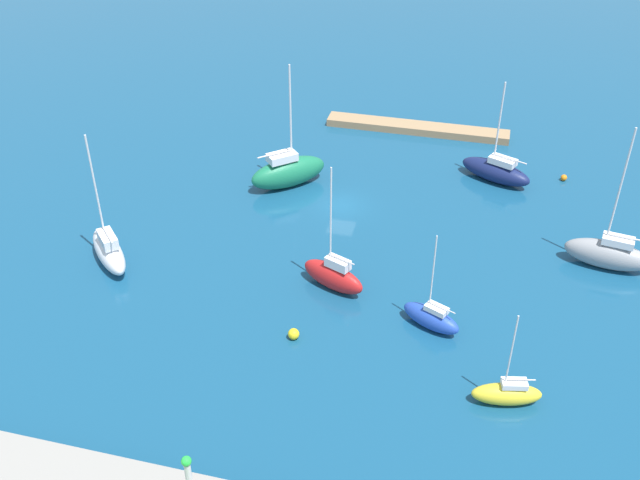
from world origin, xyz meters
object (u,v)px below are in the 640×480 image
object	(u,v)px
sailboat_green_mid_basin	(288,171)
sailboat_blue_near_pier	(431,317)
harbor_beacon	(189,477)
mooring_buoy_yellow	(294,334)
pier_dock	(417,128)
sailboat_gray_far_north	(608,253)
sailboat_navy_inner_mooring	(496,170)
sailboat_white_far_south	(109,250)
sailboat_red_east_end	(333,275)
sailboat_yellow_by_breakwater	(507,393)
mooring_buoy_orange	(564,178)

from	to	relation	value
sailboat_green_mid_basin	sailboat_blue_near_pier	distance (m)	23.74
harbor_beacon	mooring_buoy_yellow	bearing A→B (deg)	-94.33
pier_dock	sailboat_gray_far_north	size ratio (longest dim) A/B	1.61
pier_dock	sailboat_navy_inner_mooring	xyz separation A→B (m)	(-8.99, 9.21, 0.74)
sailboat_white_far_south	mooring_buoy_yellow	distance (m)	18.12
pier_dock	harbor_beacon	world-z (taller)	harbor_beacon
sailboat_white_far_south	sailboat_green_mid_basin	xyz separation A→B (m)	(-10.73, -15.89, 0.32)
sailboat_red_east_end	mooring_buoy_yellow	world-z (taller)	sailboat_red_east_end
sailboat_yellow_by_breakwater	sailboat_green_mid_basin	world-z (taller)	sailboat_green_mid_basin
sailboat_gray_far_north	sailboat_blue_near_pier	bearing A→B (deg)	49.90
harbor_beacon	sailboat_white_far_south	distance (m)	26.61
sailboat_red_east_end	sailboat_yellow_by_breakwater	size ratio (longest dim) A/B	1.46
sailboat_blue_near_pier	mooring_buoy_orange	distance (m)	27.08
harbor_beacon	sailboat_yellow_by_breakwater	world-z (taller)	sailboat_yellow_by_breakwater
sailboat_green_mid_basin	sailboat_gray_far_north	bearing A→B (deg)	-55.11
sailboat_green_mid_basin	sailboat_blue_near_pier	size ratio (longest dim) A/B	1.53
sailboat_green_mid_basin	mooring_buoy_yellow	world-z (taller)	sailboat_green_mid_basin
sailboat_navy_inner_mooring	sailboat_green_mid_basin	world-z (taller)	sailboat_green_mid_basin
sailboat_yellow_by_breakwater	sailboat_red_east_end	bearing A→B (deg)	-45.95
sailboat_green_mid_basin	sailboat_blue_near_pier	xyz separation A→B (m)	(-16.02, 17.51, -0.66)
sailboat_white_far_south	sailboat_blue_near_pier	bearing A→B (deg)	-136.97
sailboat_navy_inner_mooring	mooring_buoy_orange	xyz separation A→B (m)	(-6.60, -1.72, -0.83)
mooring_buoy_orange	sailboat_white_far_south	bearing A→B (deg)	32.59
sailboat_blue_near_pier	sailboat_gray_far_north	xyz separation A→B (m)	(-12.99, -11.07, 0.40)
harbor_beacon	sailboat_red_east_end	distance (m)	22.50
pier_dock	mooring_buoy_yellow	distance (m)	36.53
sailboat_gray_far_north	sailboat_navy_inner_mooring	bearing A→B (deg)	-42.85
mooring_buoy_yellow	pier_dock	bearing A→B (deg)	-96.14
pier_dock	mooring_buoy_orange	xyz separation A→B (m)	(-15.58, 7.49, -0.09)
mooring_buoy_orange	sailboat_red_east_end	bearing A→B (deg)	51.01
pier_dock	sailboat_green_mid_basin	xyz separation A→B (m)	(10.49, 15.12, 1.17)
pier_dock	mooring_buoy_yellow	world-z (taller)	mooring_buoy_yellow
mooring_buoy_orange	sailboat_yellow_by_breakwater	bearing A→B (deg)	82.10
sailboat_yellow_by_breakwater	sailboat_navy_inner_mooring	xyz separation A→B (m)	(2.24, -29.69, 0.31)
harbor_beacon	sailboat_red_east_end	bearing A→B (deg)	-96.67
harbor_beacon	sailboat_navy_inner_mooring	distance (m)	45.16
harbor_beacon	sailboat_yellow_by_breakwater	bearing A→B (deg)	-141.14
sailboat_white_far_south	sailboat_yellow_by_breakwater	size ratio (longest dim) A/B	1.57
sailboat_navy_inner_mooring	sailboat_green_mid_basin	distance (m)	20.35
sailboat_yellow_by_breakwater	sailboat_green_mid_basin	distance (m)	32.21
sailboat_green_mid_basin	mooring_buoy_yellow	bearing A→B (deg)	-115.35
harbor_beacon	sailboat_blue_near_pier	bearing A→B (deg)	-118.70
harbor_beacon	sailboat_navy_inner_mooring	size ratio (longest dim) A/B	0.37
sailboat_yellow_by_breakwater	sailboat_navy_inner_mooring	size ratio (longest dim) A/B	0.72
pier_dock	sailboat_navy_inner_mooring	world-z (taller)	sailboat_navy_inner_mooring
mooring_buoy_yellow	sailboat_green_mid_basin	bearing A→B (deg)	-72.75
pier_dock	sailboat_red_east_end	xyz separation A→B (m)	(2.50, 29.83, 0.84)
pier_dock	sailboat_yellow_by_breakwater	xyz separation A→B (m)	(-11.22, 38.90, 0.43)
sailboat_navy_inner_mooring	sailboat_blue_near_pier	bearing A→B (deg)	105.78
sailboat_white_far_south	mooring_buoy_yellow	xyz separation A→B (m)	(-17.31, 5.31, -0.84)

